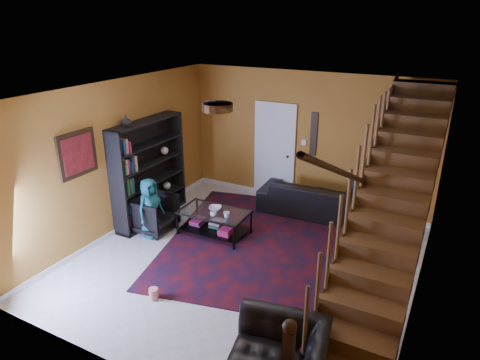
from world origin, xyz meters
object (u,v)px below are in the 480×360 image
Objects in this scene: bookshelf at (150,173)px; armchair_left at (153,213)px; sofa at (317,199)px; coffee_table at (214,221)px.

bookshelf reaches higher than armchair_left.
armchair_left is at bearing -49.40° from bookshelf.
armchair_left is (0.35, -0.41, -0.61)m from bookshelf.
sofa is 3.28m from armchair_left.
sofa is at bearing 50.97° from coffee_table.
armchair_left reaches higher than sofa.
coffee_table is at bearing 47.56° from sofa.
sofa is at bearing 30.75° from bookshelf.
coffee_table is at bearing -72.66° from armchair_left.
sofa is 2.22m from coffee_table.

